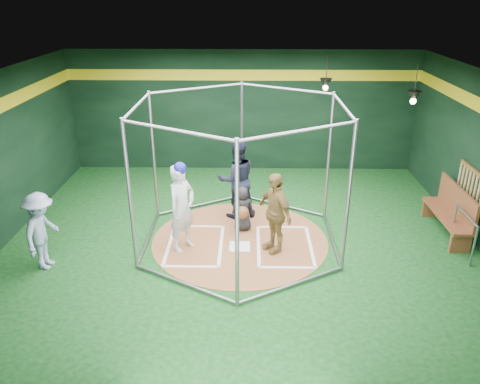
{
  "coord_description": "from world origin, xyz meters",
  "views": [
    {
      "loc": [
        0.17,
        -8.91,
        5.0
      ],
      "look_at": [
        0.0,
        0.1,
        1.1
      ],
      "focal_mm": 35.0,
      "sensor_mm": 36.0,
      "label": 1
    }
  ],
  "objects_px": {
    "visitor_leopard": "(275,213)",
    "umpire": "(237,179)",
    "dugout_bench": "(451,210)",
    "batter_figure": "(182,207)"
  },
  "relations": [
    {
      "from": "batter_figure",
      "to": "umpire",
      "type": "bearing_deg",
      "value": 55.38
    },
    {
      "from": "batter_figure",
      "to": "umpire",
      "type": "distance_m",
      "value": 1.89
    },
    {
      "from": "visitor_leopard",
      "to": "umpire",
      "type": "distance_m",
      "value": 1.78
    },
    {
      "from": "batter_figure",
      "to": "umpire",
      "type": "xyz_separation_m",
      "value": [
        1.07,
        1.56,
        -0.01
      ]
    },
    {
      "from": "batter_figure",
      "to": "visitor_leopard",
      "type": "distance_m",
      "value": 1.88
    },
    {
      "from": "batter_figure",
      "to": "dugout_bench",
      "type": "bearing_deg",
      "value": 7.71
    },
    {
      "from": "dugout_bench",
      "to": "visitor_leopard",
      "type": "bearing_deg",
      "value": -168.32
    },
    {
      "from": "umpire",
      "to": "dugout_bench",
      "type": "bearing_deg",
      "value": 154.39
    },
    {
      "from": "batter_figure",
      "to": "umpire",
      "type": "height_order",
      "value": "batter_figure"
    },
    {
      "from": "umpire",
      "to": "batter_figure",
      "type": "bearing_deg",
      "value": 39.01
    }
  ]
}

